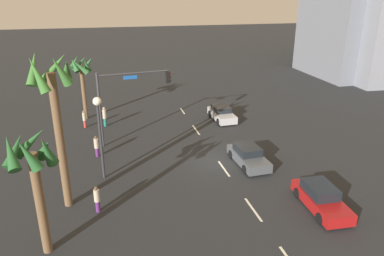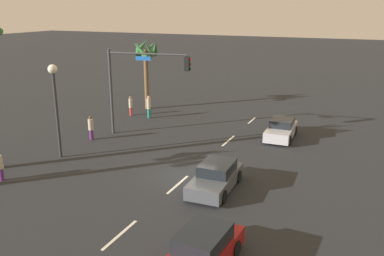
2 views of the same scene
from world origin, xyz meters
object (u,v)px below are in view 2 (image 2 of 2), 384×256
object	(u,v)px
pedestrian_3	(149,106)
palm_tree_2	(146,56)
traffic_signal	(137,78)
car_1	(216,177)
pedestrian_0	(91,127)
car_3	(201,253)
pedestrian_1	(0,166)
pedestrian_2	(131,105)
car_0	(281,129)
streetlamp	(55,93)

from	to	relation	value
pedestrian_3	palm_tree_2	xyz separation A→B (m)	(2.82, 1.78, 3.82)
traffic_signal	car_1	bearing A→B (deg)	-126.84
pedestrian_0	car_1	bearing A→B (deg)	-110.19
pedestrian_3	car_3	bearing A→B (deg)	-145.14
traffic_signal	pedestrian_1	distance (m)	10.78
traffic_signal	pedestrian_0	bearing A→B (deg)	130.98
car_3	pedestrian_2	size ratio (longest dim) A/B	2.70
car_0	traffic_signal	bearing A→B (deg)	110.97
pedestrian_0	palm_tree_2	bearing A→B (deg)	6.12
car_0	palm_tree_2	world-z (taller)	palm_tree_2
car_1	car_0	bearing A→B (deg)	-6.93
car_3	streetlamp	world-z (taller)	streetlamp
traffic_signal	pedestrian_2	size ratio (longest dim) A/B	3.67
car_0	streetlamp	xyz separation A→B (m)	(-9.45, 11.57, 3.43)
pedestrian_1	pedestrian_3	bearing A→B (deg)	-2.96
traffic_signal	pedestrian_3	xyz separation A→B (m)	(4.51, 1.80, -3.23)
pedestrian_0	streetlamp	bearing A→B (deg)	-173.18
traffic_signal	pedestrian_1	bearing A→B (deg)	165.63
car_0	pedestrian_2	size ratio (longest dim) A/B	2.48
pedestrian_0	pedestrian_2	distance (m)	6.92
car_3	streetlamp	size ratio (longest dim) A/B	0.79
traffic_signal	streetlamp	bearing A→B (deg)	160.05
car_1	pedestrian_3	world-z (taller)	pedestrian_3
car_3	traffic_signal	size ratio (longest dim) A/B	0.74
car_1	traffic_signal	world-z (taller)	traffic_signal
traffic_signal	palm_tree_2	xyz separation A→B (m)	(7.34, 3.57, 0.59)
pedestrian_0	pedestrian_1	bearing A→B (deg)	-179.96
pedestrian_0	pedestrian_3	bearing A→B (deg)	-6.38
traffic_signal	streetlamp	xyz separation A→B (m)	(-5.83, 2.12, -0.17)
car_0	streetlamp	bearing A→B (deg)	129.25
streetlamp	pedestrian_1	size ratio (longest dim) A/B	3.50
pedestrian_0	pedestrian_2	size ratio (longest dim) A/B	1.03
car_3	palm_tree_2	bearing A→B (deg)	34.49
car_1	car_3	xyz separation A→B (m)	(-6.48, -1.91, 0.02)
car_3	traffic_signal	xyz separation A→B (m)	(12.67, 10.18, 3.57)
traffic_signal	streetlamp	size ratio (longest dim) A/B	1.07
car_1	pedestrian_2	world-z (taller)	pedestrian_2
car_0	traffic_signal	size ratio (longest dim) A/B	0.67
car_0	pedestrian_3	world-z (taller)	pedestrian_3
car_0	pedestrian_1	xyz separation A→B (m)	(-13.55, 12.00, 0.23)
streetlamp	pedestrian_0	distance (m)	4.82
pedestrian_0	car_3	bearing A→B (deg)	-129.42
pedestrian_0	pedestrian_3	world-z (taller)	pedestrian_3
car_1	pedestrian_2	size ratio (longest dim) A/B	2.56
pedestrian_1	car_1	bearing A→B (deg)	-70.93
traffic_signal	pedestrian_1	size ratio (longest dim) A/B	3.74
pedestrian_2	palm_tree_2	xyz separation A→B (m)	(2.71, -0.07, 3.93)
pedestrian_1	traffic_signal	bearing A→B (deg)	-14.37
pedestrian_1	streetlamp	bearing A→B (deg)	-5.95
pedestrian_0	pedestrian_2	xyz separation A→B (m)	(6.84, 1.09, -0.01)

